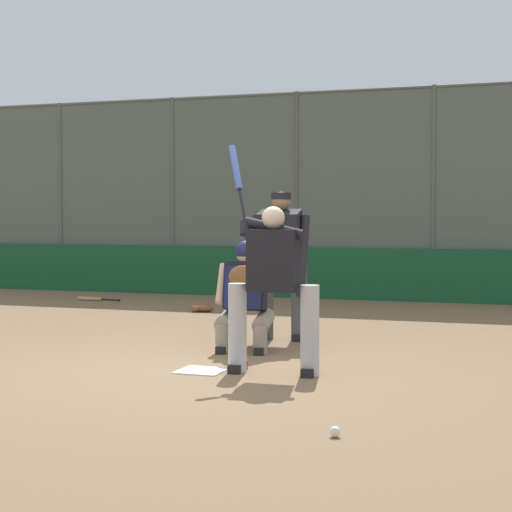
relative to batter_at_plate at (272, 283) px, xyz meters
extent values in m
plane|color=#846647|center=(0.67, 0.11, -0.85)|extent=(160.00, 160.00, 0.00)
cube|color=white|center=(0.67, 0.11, -0.84)|extent=(0.43, 0.43, 0.01)
cylinder|color=#515651|center=(-0.55, -7.33, 1.00)|extent=(0.08, 0.08, 3.70)
cylinder|color=#515651|center=(1.89, -7.33, 1.00)|extent=(0.08, 0.08, 3.70)
cylinder|color=#515651|center=(4.32, -7.33, 1.00)|extent=(0.08, 0.08, 3.70)
cylinder|color=#515651|center=(6.76, -7.33, 1.00)|extent=(0.08, 0.08, 3.70)
cube|color=#515B51|center=(0.67, -7.33, 1.00)|extent=(21.93, 0.01, 3.70)
cylinder|color=#515651|center=(0.67, -7.33, 2.82)|extent=(21.93, 0.06, 0.06)
cube|color=#19512D|center=(0.67, -7.23, -0.40)|extent=(21.50, 0.18, 0.90)
cube|color=slate|center=(2.71, -9.36, -0.79)|extent=(15.35, 1.95, 0.12)
cube|color=slate|center=(2.71, -8.81, -0.63)|extent=(15.35, 0.55, 0.44)
cube|color=#B7BABC|center=(2.71, -8.81, -0.37)|extent=(15.35, 0.24, 0.08)
cube|color=slate|center=(2.71, -9.36, -0.47)|extent=(15.35, 0.55, 0.76)
cube|color=#B7BABC|center=(2.71, -9.36, -0.05)|extent=(15.35, 0.24, 0.08)
cube|color=slate|center=(2.71, -9.91, -0.31)|extent=(15.35, 0.55, 1.08)
cube|color=#B7BABC|center=(2.71, -9.91, 0.27)|extent=(15.35, 0.24, 0.08)
cylinder|color=#B7B7BC|center=(-0.36, -0.01, -0.43)|extent=(0.17, 0.17, 0.84)
cube|color=black|center=(-0.36, -0.01, -0.81)|extent=(0.12, 0.28, 0.08)
cylinder|color=#B7B7BC|center=(0.34, 0.02, -0.43)|extent=(0.17, 0.17, 0.84)
cube|color=black|center=(0.34, 0.02, -0.81)|extent=(0.12, 0.28, 0.08)
cube|color=black|center=(-0.01, 0.01, 0.21)|extent=(0.46, 0.28, 0.57)
sphere|color=beige|center=(-0.01, 0.01, 0.60)|extent=(0.21, 0.21, 0.21)
cylinder|color=black|center=(0.00, -0.02, 0.50)|extent=(0.59, 0.13, 0.22)
cylinder|color=black|center=(0.27, -0.01, 0.50)|extent=(0.13, 0.16, 0.16)
sphere|color=black|center=(0.28, -0.03, 0.56)|extent=(0.04, 0.04, 0.04)
cylinder|color=black|center=(0.33, -0.11, 0.72)|extent=(0.15, 0.19, 0.32)
cylinder|color=#334789|center=(0.47, -0.30, 1.09)|extent=(0.25, 0.30, 0.46)
cylinder|color=gray|center=(0.46, -1.03, -0.69)|extent=(0.15, 0.15, 0.31)
cylinder|color=gray|center=(0.49, -1.23, -0.52)|extent=(0.24, 0.49, 0.24)
cube|color=black|center=(0.46, -1.03, -0.81)|extent=(0.14, 0.27, 0.08)
cylinder|color=gray|center=(0.87, -0.98, -0.69)|extent=(0.15, 0.15, 0.31)
cylinder|color=gray|center=(0.90, -1.17, -0.52)|extent=(0.24, 0.49, 0.24)
cube|color=black|center=(0.87, -0.98, -0.81)|extent=(0.14, 0.27, 0.08)
cube|color=black|center=(0.70, -1.25, -0.15)|extent=(0.49, 0.42, 0.56)
cube|color=#191E47|center=(0.68, -1.10, -0.15)|extent=(0.42, 0.19, 0.46)
sphere|color=tan|center=(0.70, -1.25, 0.20)|extent=(0.21, 0.21, 0.21)
sphere|color=#191E47|center=(0.70, -1.25, 0.24)|extent=(0.23, 0.23, 0.23)
cylinder|color=black|center=(0.50, -1.03, 0.02)|extent=(0.22, 0.55, 0.16)
ellipsoid|color=brown|center=(0.57, -0.77, -0.01)|extent=(0.31, 0.14, 0.24)
cylinder|color=tan|center=(0.97, -1.21, -0.12)|extent=(0.14, 0.32, 0.45)
cylinder|color=#4C4C51|center=(0.35, -2.14, -0.40)|extent=(0.19, 0.19, 0.89)
cube|color=black|center=(0.35, -2.14, -0.81)|extent=(0.12, 0.28, 0.08)
cylinder|color=#4C4C51|center=(0.76, -2.12, -0.40)|extent=(0.19, 0.19, 0.89)
cube|color=black|center=(0.76, -2.12, -0.81)|extent=(0.12, 0.28, 0.08)
cube|color=black|center=(0.55, -2.07, 0.36)|extent=(0.50, 0.44, 0.68)
sphere|color=#936B4C|center=(0.55, -2.07, 0.79)|extent=(0.22, 0.22, 0.22)
cylinder|color=black|center=(0.55, -2.07, 0.85)|extent=(0.23, 0.23, 0.08)
cylinder|color=black|center=(0.27, -2.01, 0.16)|extent=(0.15, 0.25, 0.95)
cylinder|color=black|center=(0.83, -1.99, 0.16)|extent=(0.16, 0.25, 0.95)
sphere|color=black|center=(4.49, -5.48, -0.82)|extent=(0.04, 0.04, 0.04)
cylinder|color=black|center=(4.67, -5.50, -0.82)|extent=(0.36, 0.06, 0.03)
cylinder|color=tan|center=(5.09, -5.54, -0.82)|extent=(0.49, 0.11, 0.07)
ellipsoid|color=brown|center=(2.57, -4.56, -0.79)|extent=(0.33, 0.21, 0.12)
ellipsoid|color=brown|center=(2.66, -4.46, -0.79)|extent=(0.12, 0.09, 0.10)
sphere|color=white|center=(-1.09, 2.05, -0.81)|extent=(0.07, 0.07, 0.07)
camera|label=1|loc=(-2.40, 7.52, 0.61)|focal=60.00mm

